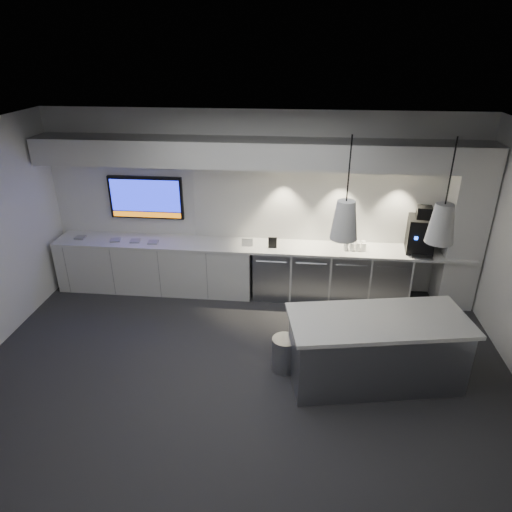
# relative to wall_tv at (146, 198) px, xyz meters

# --- Properties ---
(floor) EXTENTS (7.00, 7.00, 0.00)m
(floor) POSITION_rel_wall_tv_xyz_m (1.90, -2.45, -1.56)
(floor) COLOR #29292B
(floor) RESTS_ON ground
(ceiling) EXTENTS (7.00, 7.00, 0.00)m
(ceiling) POSITION_rel_wall_tv_xyz_m (1.90, -2.45, 1.44)
(ceiling) COLOR black
(ceiling) RESTS_ON wall_back
(wall_back) EXTENTS (7.00, 0.00, 7.00)m
(wall_back) POSITION_rel_wall_tv_xyz_m (1.90, 0.05, -0.06)
(wall_back) COLOR white
(wall_back) RESTS_ON floor
(wall_front) EXTENTS (7.00, 0.00, 7.00)m
(wall_front) POSITION_rel_wall_tv_xyz_m (1.90, -4.95, -0.06)
(wall_front) COLOR white
(wall_front) RESTS_ON floor
(back_counter) EXTENTS (6.80, 0.65, 0.04)m
(back_counter) POSITION_rel_wall_tv_xyz_m (1.90, -0.27, -0.68)
(back_counter) COLOR silver
(back_counter) RESTS_ON left_base_cabinets
(left_base_cabinets) EXTENTS (3.30, 0.63, 0.86)m
(left_base_cabinets) POSITION_rel_wall_tv_xyz_m (0.15, -0.27, -1.13)
(left_base_cabinets) COLOR silver
(left_base_cabinets) RESTS_ON floor
(fridge_unit_a) EXTENTS (0.60, 0.61, 0.85)m
(fridge_unit_a) POSITION_rel_wall_tv_xyz_m (2.15, -0.27, -1.13)
(fridge_unit_a) COLOR #92959A
(fridge_unit_a) RESTS_ON floor
(fridge_unit_b) EXTENTS (0.60, 0.61, 0.85)m
(fridge_unit_b) POSITION_rel_wall_tv_xyz_m (2.78, -0.27, -1.13)
(fridge_unit_b) COLOR #92959A
(fridge_unit_b) RESTS_ON floor
(fridge_unit_c) EXTENTS (0.60, 0.61, 0.85)m
(fridge_unit_c) POSITION_rel_wall_tv_xyz_m (3.41, -0.27, -1.13)
(fridge_unit_c) COLOR #92959A
(fridge_unit_c) RESTS_ON floor
(fridge_unit_d) EXTENTS (0.60, 0.61, 0.85)m
(fridge_unit_d) POSITION_rel_wall_tv_xyz_m (4.04, -0.27, -1.13)
(fridge_unit_d) COLOR #92959A
(fridge_unit_d) RESTS_ON floor
(backsplash) EXTENTS (4.60, 0.03, 1.30)m
(backsplash) POSITION_rel_wall_tv_xyz_m (3.10, 0.03, -0.01)
(backsplash) COLOR silver
(backsplash) RESTS_ON wall_back
(soffit) EXTENTS (6.90, 0.60, 0.40)m
(soffit) POSITION_rel_wall_tv_xyz_m (1.90, -0.25, 0.84)
(soffit) COLOR silver
(soffit) RESTS_ON wall_back
(column) EXTENTS (0.55, 0.55, 2.60)m
(column) POSITION_rel_wall_tv_xyz_m (5.10, -0.25, -0.26)
(column) COLOR silver
(column) RESTS_ON floor
(wall_tv) EXTENTS (1.25, 0.07, 0.72)m
(wall_tv) POSITION_rel_wall_tv_xyz_m (0.00, 0.00, 0.00)
(wall_tv) COLOR black
(wall_tv) RESTS_ON wall_back
(island) EXTENTS (2.28, 1.30, 0.91)m
(island) POSITION_rel_wall_tv_xyz_m (3.57, -2.34, -1.10)
(island) COLOR #92959A
(island) RESTS_ON floor
(bin) EXTENTS (0.42, 0.42, 0.47)m
(bin) POSITION_rel_wall_tv_xyz_m (2.45, -2.23, -1.33)
(bin) COLOR #92959A
(bin) RESTS_ON floor
(coffee_machine) EXTENTS (0.46, 0.62, 0.74)m
(coffee_machine) POSITION_rel_wall_tv_xyz_m (4.47, -0.25, -0.36)
(coffee_machine) COLOR black
(coffee_machine) RESTS_ON back_counter
(sign_black) EXTENTS (0.14, 0.03, 0.18)m
(sign_black) POSITION_rel_wall_tv_xyz_m (2.15, -0.36, -0.57)
(sign_black) COLOR black
(sign_black) RESTS_ON back_counter
(sign_white) EXTENTS (0.18, 0.03, 0.14)m
(sign_white) POSITION_rel_wall_tv_xyz_m (1.74, -0.34, -0.59)
(sign_white) COLOR silver
(sign_white) RESTS_ON back_counter
(cup_cluster) EXTENTS (0.34, 0.16, 0.14)m
(cup_cluster) POSITION_rel_wall_tv_xyz_m (3.46, -0.31, -0.59)
(cup_cluster) COLOR white
(cup_cluster) RESTS_ON back_counter
(tray_a) EXTENTS (0.16, 0.16, 0.02)m
(tray_a) POSITION_rel_wall_tv_xyz_m (-1.12, -0.29, -0.65)
(tray_a) COLOR gray
(tray_a) RESTS_ON back_counter
(tray_b) EXTENTS (0.20, 0.20, 0.02)m
(tray_b) POSITION_rel_wall_tv_xyz_m (-0.49, -0.34, -0.65)
(tray_b) COLOR gray
(tray_b) RESTS_ON back_counter
(tray_c) EXTENTS (0.18, 0.18, 0.02)m
(tray_c) POSITION_rel_wall_tv_xyz_m (-0.14, -0.34, -0.65)
(tray_c) COLOR gray
(tray_c) RESTS_ON back_counter
(tray_d) EXTENTS (0.18, 0.18, 0.02)m
(tray_d) POSITION_rel_wall_tv_xyz_m (0.17, -0.36, -0.65)
(tray_d) COLOR gray
(tray_d) RESTS_ON back_counter
(pendant_left) EXTENTS (0.30, 0.30, 1.14)m
(pendant_left) POSITION_rel_wall_tv_xyz_m (3.06, -2.34, 0.59)
(pendant_left) COLOR silver
(pendant_left) RESTS_ON ceiling
(pendant_right) EXTENTS (0.30, 0.30, 1.14)m
(pendant_right) POSITION_rel_wall_tv_xyz_m (4.08, -2.34, 0.59)
(pendant_right) COLOR silver
(pendant_right) RESTS_ON ceiling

